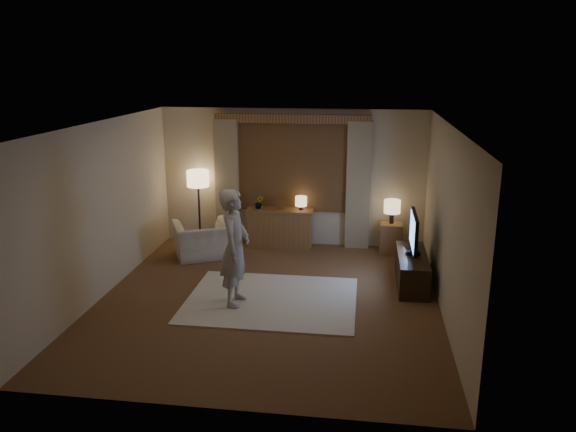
% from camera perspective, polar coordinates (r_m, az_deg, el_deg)
% --- Properties ---
extents(room, '(5.04, 5.54, 2.64)m').
position_cam_1_polar(room, '(8.49, -1.51, 1.12)').
color(room, brown).
rests_on(room, ground).
extents(rug, '(2.50, 2.00, 0.02)m').
position_cam_1_polar(rug, '(8.44, -1.70, -8.50)').
color(rug, '#F3E7CC').
rests_on(rug, floor).
extents(sideboard, '(1.20, 0.40, 0.70)m').
position_cam_1_polar(sideboard, '(10.69, -0.81, -1.33)').
color(sideboard, brown).
rests_on(sideboard, floor).
extents(picture_frame, '(0.16, 0.02, 0.20)m').
position_cam_1_polar(picture_frame, '(10.57, -0.82, 1.01)').
color(picture_frame, brown).
rests_on(picture_frame, sideboard).
extents(plant, '(0.17, 0.13, 0.30)m').
position_cam_1_polar(plant, '(10.62, -2.96, 1.34)').
color(plant, '#999999').
rests_on(plant, sideboard).
extents(table_lamp_sideboard, '(0.22, 0.22, 0.30)m').
position_cam_1_polar(table_lamp_sideboard, '(10.49, 1.34, 1.45)').
color(table_lamp_sideboard, black).
rests_on(table_lamp_sideboard, sideboard).
extents(floor_lamp, '(0.42, 0.42, 1.44)m').
position_cam_1_polar(floor_lamp, '(10.82, -9.13, 3.38)').
color(floor_lamp, black).
rests_on(floor_lamp, floor).
extents(armchair, '(1.26, 1.20, 0.64)m').
position_cam_1_polar(armchair, '(10.25, -8.65, -2.43)').
color(armchair, beige).
rests_on(armchair, floor).
extents(side_table, '(0.40, 0.40, 0.56)m').
position_cam_1_polar(side_table, '(10.56, 10.38, -2.20)').
color(side_table, brown).
rests_on(side_table, floor).
extents(table_lamp_side, '(0.30, 0.30, 0.44)m').
position_cam_1_polar(table_lamp_side, '(10.40, 10.54, 0.89)').
color(table_lamp_side, black).
rests_on(table_lamp_side, side_table).
extents(tv_stand, '(0.45, 1.40, 0.50)m').
position_cam_1_polar(tv_stand, '(9.13, 12.45, -5.34)').
color(tv_stand, black).
rests_on(tv_stand, floor).
extents(tv, '(0.23, 0.92, 0.67)m').
position_cam_1_polar(tv, '(8.94, 12.67, -1.63)').
color(tv, black).
rests_on(tv, tv_stand).
extents(person, '(0.44, 0.64, 1.70)m').
position_cam_1_polar(person, '(8.04, -5.41, -3.22)').
color(person, '#B6AFA8').
rests_on(person, rug).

